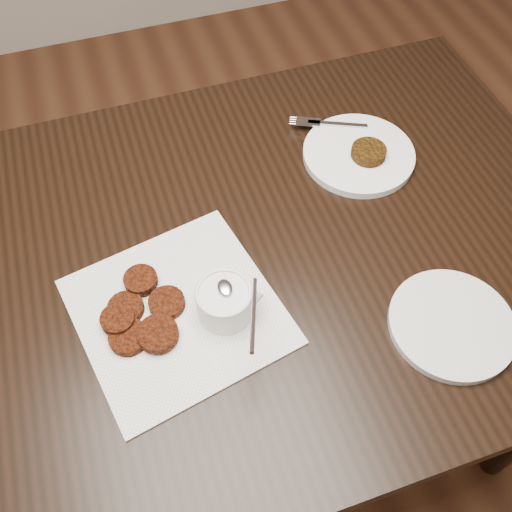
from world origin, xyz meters
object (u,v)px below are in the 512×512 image
Objects in this scene: sauce_ramekin at (224,291)px; plate_with_patty at (359,151)px; plate_empty at (452,324)px; table at (226,351)px; napkin at (177,311)px.

sauce_ramekin reaches higher than plate_with_patty.
plate_empty is (0.33, -0.14, -0.06)m from sauce_ramekin.
plate_with_patty is at bearing 23.12° from table.
napkin is 0.48m from plate_with_patty.
plate_empty is (0.32, -0.25, 0.38)m from table.
napkin is (-0.09, -0.08, 0.38)m from table.
table is 6.31× the size of plate_with_patty.
table is 11.10× the size of sauce_ramekin.
sauce_ramekin is 0.37m from plate_empty.
table is at bearing 81.30° from sauce_ramekin.
plate_with_patty is at bearing 28.14° from napkin.
table is at bearing 42.99° from napkin.
sauce_ramekin is 0.57× the size of plate_with_patty.
napkin reaches higher than table.
sauce_ramekin is (-0.02, -0.11, 0.44)m from table.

